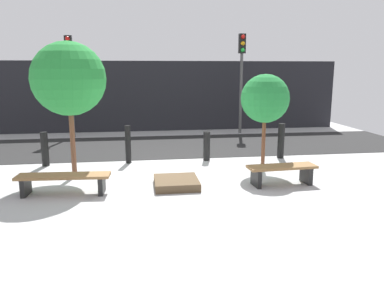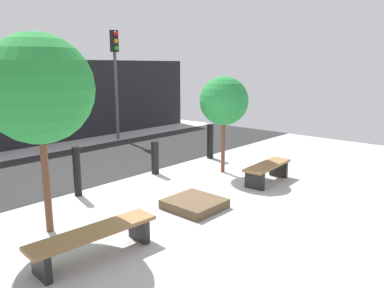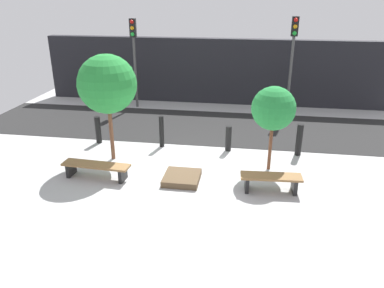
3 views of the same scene
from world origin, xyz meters
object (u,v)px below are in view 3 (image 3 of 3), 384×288
(bollard_right, at_px, (299,140))
(bollard_center, at_px, (228,139))
(bench_right, at_px, (271,180))
(bollard_left, at_px, (162,132))
(planter_bed, at_px, (182,178))
(tree_behind_left_bench, at_px, (107,84))
(tree_behind_right_bench, at_px, (273,109))
(traffic_light_mid_west, at_px, (293,49))
(bollard_far_left, at_px, (98,130))
(bench_left, at_px, (96,168))
(traffic_light_west, at_px, (134,48))

(bollard_right, bearing_deg, bollard_center, 180.00)
(bench_right, relative_size, bollard_left, 1.50)
(bollard_left, bearing_deg, planter_bed, -64.44)
(tree_behind_left_bench, relative_size, tree_behind_right_bench, 1.31)
(tree_behind_left_bench, height_order, bollard_center, tree_behind_left_bench)
(planter_bed, distance_m, traffic_light_mid_west, 8.25)
(bench_right, bearing_deg, traffic_light_mid_west, 78.75)
(tree_behind_right_bench, bearing_deg, bollard_left, 161.07)
(tree_behind_right_bench, distance_m, bollard_left, 4.06)
(traffic_light_mid_west, bearing_deg, tree_behind_right_bench, -99.36)
(bollard_far_left, xyz_separation_m, bollard_center, (4.60, 0.00, -0.05))
(bench_right, xyz_separation_m, planter_bed, (-2.47, 0.20, -0.24))
(bollard_left, bearing_deg, bollard_center, 0.00)
(bench_left, distance_m, traffic_light_mid_west, 9.63)
(tree_behind_left_bench, relative_size, traffic_light_mid_west, 0.82)
(tree_behind_right_bench, height_order, bollard_center, tree_behind_right_bench)
(bench_right, height_order, bollard_left, bollard_left)
(tree_behind_left_bench, distance_m, bollard_right, 6.34)
(bollard_right, bearing_deg, tree_behind_right_bench, -128.45)
(traffic_light_west, bearing_deg, planter_bed, -63.91)
(bench_left, height_order, traffic_light_west, traffic_light_west)
(traffic_light_west, xyz_separation_m, traffic_light_mid_west, (6.85, 0.00, 0.09))
(bollard_right, distance_m, traffic_light_mid_west, 5.12)
(traffic_light_west, bearing_deg, bench_right, -50.69)
(bollard_far_left, bearing_deg, planter_bed, -34.87)
(bollard_right, relative_size, traffic_light_mid_west, 0.26)
(bench_left, relative_size, tree_behind_right_bench, 0.78)
(bench_right, xyz_separation_m, traffic_light_west, (-5.89, 7.20, 2.38))
(bench_right, relative_size, tree_behind_left_bench, 0.49)
(bench_right, height_order, bollard_center, bollard_center)
(bollard_center, distance_m, traffic_light_west, 6.87)
(bench_left, bearing_deg, planter_bed, 8.28)
(bench_left, bearing_deg, traffic_light_mid_west, 54.33)
(bench_left, bearing_deg, tree_behind_right_bench, 19.11)
(tree_behind_left_bench, bearing_deg, bollard_left, 43.30)
(tree_behind_left_bench, distance_m, traffic_light_mid_west, 8.30)
(bench_left, relative_size, traffic_light_mid_west, 0.49)
(bench_right, height_order, traffic_light_mid_west, traffic_light_mid_west)
(traffic_light_west, bearing_deg, bollard_right, -33.74)
(bollard_far_left, distance_m, bollard_right, 6.90)
(tree_behind_right_bench, bearing_deg, tree_behind_left_bench, 180.00)
(bench_left, height_order, tree_behind_left_bench, tree_behind_left_bench)
(planter_bed, xyz_separation_m, tree_behind_right_bench, (2.47, 1.16, 1.82))
(planter_bed, height_order, bollard_far_left, bollard_far_left)
(bollard_left, xyz_separation_m, bollard_right, (4.60, 0.00, -0.02))
(planter_bed, xyz_separation_m, bollard_center, (1.15, 2.40, 0.34))
(bollard_right, bearing_deg, planter_bed, -145.13)
(bench_right, bearing_deg, tree_behind_right_bench, 86.36)
(tree_behind_left_bench, height_order, tree_behind_right_bench, tree_behind_left_bench)
(bollard_left, distance_m, bollard_center, 2.30)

